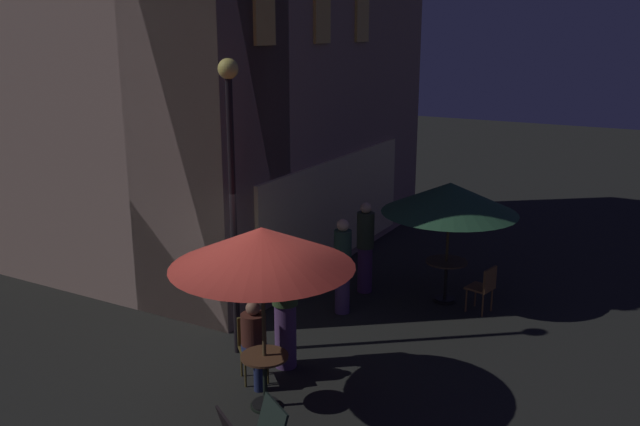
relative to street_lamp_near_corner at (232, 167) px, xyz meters
name	(u,v)px	position (x,y,z in m)	size (l,w,h in m)	color
ground_plane	(236,397)	(-1.09, -0.76, -2.89)	(60.00, 60.00, 0.00)	black
cafe_building	(218,97)	(3.13, 2.61, 0.62)	(8.22, 7.03, 7.02)	gray
street_lamp_near_corner	(232,167)	(0.00, 0.00, 0.00)	(0.29, 0.29, 4.41)	black
cafe_table_0	(265,373)	(-1.11, -1.24, -2.39)	(0.62, 0.62, 0.74)	black
cafe_table_1	(446,272)	(3.47, -2.12, -2.32)	(0.75, 0.75, 0.78)	black
patio_umbrella_0	(262,248)	(-1.11, -1.24, -0.69)	(2.32, 2.32, 2.46)	black
patio_umbrella_1	(450,198)	(3.47, -2.12, -0.95)	(2.40, 2.40, 2.21)	black
cafe_chair_0	(253,342)	(-0.53, -0.66, -2.35)	(0.56, 0.56, 0.89)	#4F421C
cafe_chair_1	(484,285)	(3.29, -2.87, -2.38)	(0.48, 0.48, 0.84)	brown
patron_seated_0	(254,337)	(-0.63, -0.76, -2.21)	(0.53, 0.53, 1.20)	navy
patron_standing_1	(365,247)	(3.20, -0.63, -2.01)	(0.32, 0.32, 1.74)	#532E62
patron_standing_2	(343,265)	(2.11, -0.71, -2.02)	(0.30, 0.30, 1.70)	#563B6A
patron_standing_3	(285,310)	(-0.03, -0.89, -2.00)	(0.37, 0.37, 1.76)	#5B3C6F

